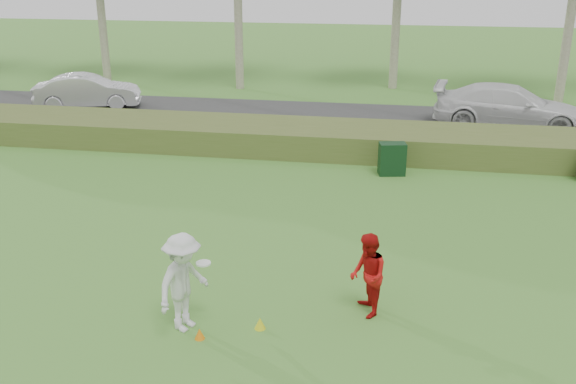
% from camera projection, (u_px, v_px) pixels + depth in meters
% --- Properties ---
extents(ground, '(120.00, 120.00, 0.00)m').
position_uv_depth(ground, '(250.00, 330.00, 11.90)').
color(ground, '#397627').
rests_on(ground, ground).
extents(reed_strip, '(80.00, 3.00, 0.90)m').
position_uv_depth(reed_strip, '(328.00, 139.00, 22.84)').
color(reed_strip, '#465923').
rests_on(reed_strip, ground).
extents(park_road, '(80.00, 6.00, 0.06)m').
position_uv_depth(park_road, '(341.00, 118.00, 27.61)').
color(park_road, '#2D2D2D').
rests_on(park_road, ground).
extents(player_white, '(1.11, 1.40, 1.90)m').
position_uv_depth(player_white, '(183.00, 282.00, 11.65)').
color(player_white, silver).
rests_on(player_white, ground).
extents(player_red, '(0.85, 0.96, 1.65)m').
position_uv_depth(player_red, '(368.00, 275.00, 12.18)').
color(player_red, '#B0100F').
rests_on(player_red, ground).
extents(cone_orange, '(0.19, 0.19, 0.21)m').
position_uv_depth(cone_orange, '(200.00, 334.00, 11.60)').
color(cone_orange, orange).
rests_on(cone_orange, ground).
extents(cone_yellow, '(0.21, 0.21, 0.23)m').
position_uv_depth(cone_yellow, '(260.00, 323.00, 11.91)').
color(cone_yellow, yellow).
rests_on(cone_yellow, ground).
extents(utility_cabinet, '(0.91, 0.67, 1.03)m').
position_uv_depth(utility_cabinet, '(392.00, 159.00, 20.34)').
color(utility_cabinet, black).
rests_on(utility_cabinet, ground).
extents(car_mid, '(4.91, 2.98, 1.53)m').
position_uv_depth(car_mid, '(88.00, 91.00, 29.17)').
color(car_mid, silver).
rests_on(car_mid, park_road).
extents(car_right, '(6.20, 3.18, 1.72)m').
position_uv_depth(car_right, '(510.00, 107.00, 25.63)').
color(car_right, silver).
rests_on(car_right, park_road).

